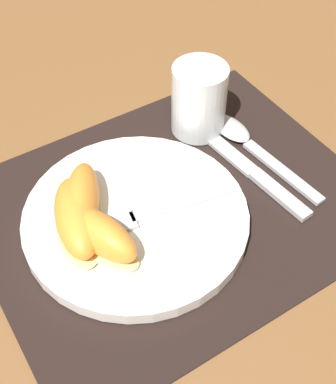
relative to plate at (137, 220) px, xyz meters
name	(u,v)px	position (x,y,z in m)	size (l,w,h in m)	color
ground_plane	(175,206)	(0.05, 0.00, -0.01)	(3.00, 3.00, 0.00)	brown
placemat	(175,205)	(0.05, 0.00, -0.01)	(0.43, 0.34, 0.00)	black
plate	(137,220)	(0.00, 0.00, 0.00)	(0.25, 0.25, 0.02)	white
juice_glass	(199,103)	(0.15, 0.10, 0.03)	(0.07, 0.07, 0.09)	silver
knife	(245,165)	(0.15, 0.01, -0.01)	(0.04, 0.22, 0.01)	#BCBCC1
spoon	(244,139)	(0.18, 0.04, 0.00)	(0.04, 0.19, 0.01)	#BCBCC1
fork	(141,215)	(0.00, 0.00, 0.01)	(0.20, 0.06, 0.00)	#BCBCC1
citrus_wedge_0	(81,207)	(-0.05, 0.03, 0.03)	(0.10, 0.12, 0.04)	#F4DB84
citrus_wedge_1	(77,219)	(-0.06, 0.02, 0.03)	(0.08, 0.12, 0.04)	#F4DB84
citrus_wedge_2	(101,236)	(-0.05, -0.02, 0.03)	(0.07, 0.10, 0.04)	#F4DB84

